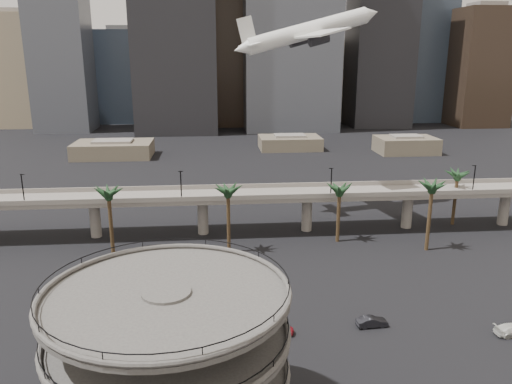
{
  "coord_description": "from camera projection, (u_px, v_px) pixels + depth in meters",
  "views": [
    {
      "loc": [
        -8.62,
        -44.54,
        36.36
      ],
      "look_at": [
        -2.23,
        28.0,
        16.26
      ],
      "focal_mm": 35.0,
      "sensor_mm": 36.0,
      "label": 1
    }
  ],
  "objects": [
    {
      "name": "palm_trees",
      "position": [
        318.0,
        189.0,
        96.45
      ],
      "size": [
        76.4,
        18.4,
        14.0
      ],
      "color": "#4A341F",
      "rests_on": "ground"
    },
    {
      "name": "airborne_jet",
      "position": [
        308.0,
        32.0,
        108.67
      ],
      "size": [
        34.59,
        31.03,
        11.92
      ],
      "rotation": [
        0.0,
        -0.25,
        0.22
      ],
      "color": "white",
      "rests_on": "ground"
    },
    {
      "name": "car_a",
      "position": [
        278.0,
        329.0,
        67.06
      ],
      "size": [
        4.65,
        2.51,
        1.5
      ],
      "primitive_type": "imported",
      "rotation": [
        0.0,
        0.0,
        1.4
      ],
      "color": "maroon",
      "rests_on": "ground"
    },
    {
      "name": "parking_ramp",
      "position": [
        170.0,
        355.0,
        45.62
      ],
      "size": [
        22.2,
        22.2,
        17.35
      ],
      "color": "#474442",
      "rests_on": "ground"
    },
    {
      "name": "car_b",
      "position": [
        372.0,
        322.0,
        68.89
      ],
      "size": [
        4.51,
        1.9,
        1.45
      ],
      "primitive_type": "imported",
      "rotation": [
        0.0,
        0.0,
        1.65
      ],
      "color": "black",
      "rests_on": "ground"
    },
    {
      "name": "overpass",
      "position": [
        255.0,
        199.0,
        104.03
      ],
      "size": [
        130.0,
        9.3,
        14.7
      ],
      "color": "gray",
      "rests_on": "ground"
    },
    {
      "name": "low_buildings",
      "position": [
        254.0,
        146.0,
        189.63
      ],
      "size": [
        135.0,
        27.5,
        6.8
      ],
      "color": "#65584B",
      "rests_on": "ground"
    },
    {
      "name": "skyline",
      "position": [
        257.0,
        35.0,
        250.74
      ],
      "size": [
        269.0,
        86.0,
        124.93
      ],
      "color": "gray",
      "rests_on": "ground"
    }
  ]
}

